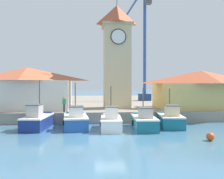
% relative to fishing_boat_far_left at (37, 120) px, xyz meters
% --- Properties ---
extents(ground_plane, '(300.00, 300.00, 0.00)m').
position_rel_fishing_boat_far_left_xyz_m(ground_plane, '(6.42, -3.97, -0.78)').
color(ground_plane, teal).
extents(quay_wharf, '(120.00, 40.00, 1.17)m').
position_rel_fishing_boat_far_left_xyz_m(quay_wharf, '(6.42, 22.39, -0.19)').
color(quay_wharf, gray).
rests_on(quay_wharf, ground).
extents(fishing_boat_far_left, '(2.40, 5.25, 4.45)m').
position_rel_fishing_boat_far_left_xyz_m(fishing_boat_far_left, '(0.00, 0.00, 0.00)').
color(fishing_boat_far_left, navy).
rests_on(fishing_boat_far_left, ground).
extents(fishing_boat_left_outer, '(2.52, 5.16, 4.24)m').
position_rel_fishing_boat_far_left_xyz_m(fishing_boat_left_outer, '(3.48, -0.07, -0.04)').
color(fishing_boat_left_outer, '#2356A8').
rests_on(fishing_boat_left_outer, ground).
extents(fishing_boat_left_inner, '(2.12, 4.83, 3.91)m').
position_rel_fishing_boat_far_left_xyz_m(fishing_boat_left_inner, '(6.71, -1.17, -0.05)').
color(fishing_boat_left_inner, silver).
rests_on(fishing_boat_left_inner, ground).
extents(fishing_boat_mid_left, '(2.30, 5.29, 3.70)m').
position_rel_fishing_boat_far_left_xyz_m(fishing_boat_mid_left, '(9.75, -1.06, -0.06)').
color(fishing_boat_mid_left, '#196B7F').
rests_on(fishing_boat_mid_left, ground).
extents(fishing_boat_center, '(2.70, 4.89, 3.66)m').
position_rel_fishing_boat_far_left_xyz_m(fishing_boat_center, '(12.51, -0.16, -0.04)').
color(fishing_boat_center, '#196B7F').
rests_on(fishing_boat_center, ground).
extents(clock_tower, '(3.64, 3.64, 14.17)m').
position_rel_fishing_boat_far_left_xyz_m(clock_tower, '(8.15, 7.41, 7.03)').
color(clock_tower, beige).
rests_on(clock_tower, quay_wharf).
extents(warehouse_left, '(10.15, 5.80, 4.85)m').
position_rel_fishing_boat_far_left_xyz_m(warehouse_left, '(-2.36, 6.38, 2.88)').
color(warehouse_left, silver).
rests_on(warehouse_left, quay_wharf).
extents(warehouse_right, '(11.07, 7.21, 4.61)m').
position_rel_fishing_boat_far_left_xyz_m(warehouse_right, '(18.54, 6.47, 2.75)').
color(warehouse_right, tan).
rests_on(warehouse_right, quay_wharf).
extents(port_crane_far, '(3.21, 9.73, 20.35)m').
position_rel_fishing_boat_far_left_xyz_m(port_crane_far, '(14.58, 21.58, 8.52)').
color(port_crane_far, navy).
rests_on(port_crane_far, quay_wharf).
extents(mooring_buoy, '(0.59, 0.59, 0.59)m').
position_rel_fishing_boat_far_left_xyz_m(mooring_buoy, '(13.47, -6.42, -0.48)').
color(mooring_buoy, '#E54C19').
rests_on(mooring_buoy, ground).
extents(dock_worker_near_tower, '(0.34, 0.22, 1.62)m').
position_rel_fishing_boat_far_left_xyz_m(dock_worker_near_tower, '(2.16, 2.99, 1.24)').
color(dock_worker_near_tower, '#33333D').
rests_on(dock_worker_near_tower, quay_wharf).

